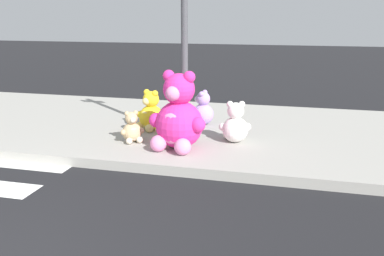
{
  "coord_description": "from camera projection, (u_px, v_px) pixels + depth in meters",
  "views": [
    {
      "loc": [
        2.79,
        -2.22,
        2.17
      ],
      "look_at": [
        1.33,
        3.6,
        0.55
      ],
      "focal_mm": 39.21,
      "sensor_mm": 36.0,
      "label": 1
    }
  ],
  "objects": [
    {
      "name": "plush_lavender",
      "position": [
        202.0,
        111.0,
        7.94
      ],
      "size": [
        0.45,
        0.5,
        0.66
      ],
      "color": "#B28CD8",
      "rests_on": "sidewalk"
    },
    {
      "name": "sign_pole",
      "position": [
        184.0,
        36.0,
        6.7
      ],
      "size": [
        0.56,
        0.11,
        3.2
      ],
      "color": "#4C4C51",
      "rests_on": "sidewalk"
    },
    {
      "name": "plush_pink_large",
      "position": [
        178.0,
        118.0,
        6.46
      ],
      "size": [
        0.93,
        0.85,
        1.22
      ],
      "color": "#F22D93",
      "rests_on": "sidewalk"
    },
    {
      "name": "plush_tan",
      "position": [
        132.0,
        130.0,
        6.86
      ],
      "size": [
        0.36,
        0.37,
        0.52
      ],
      "color": "tan",
      "rests_on": "sidewalk"
    },
    {
      "name": "sidewalk",
      "position": [
        146.0,
        126.0,
        8.15
      ],
      "size": [
        28.0,
        4.4,
        0.15
      ],
      "primitive_type": "cube",
      "color": "#9E9B93",
      "rests_on": "ground_plane"
    },
    {
      "name": "plush_white",
      "position": [
        235.0,
        125.0,
        6.85
      ],
      "size": [
        0.52,
        0.48,
        0.69
      ],
      "color": "white",
      "rests_on": "sidewalk"
    },
    {
      "name": "plush_yellow",
      "position": [
        150.0,
        114.0,
        7.57
      ],
      "size": [
        0.53,
        0.52,
        0.73
      ],
      "color": "yellow",
      "rests_on": "sidewalk"
    }
  ]
}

